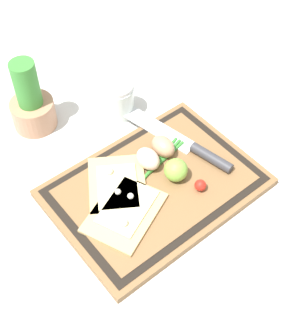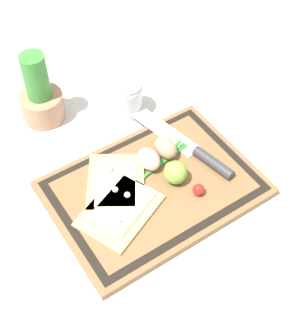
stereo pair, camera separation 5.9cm
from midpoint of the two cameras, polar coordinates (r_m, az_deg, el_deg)
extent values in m
plane|color=silver|center=(0.98, 2.93, -2.88)|extent=(6.00, 6.00, 0.00)
cube|color=brown|center=(0.98, 2.95, -2.57)|extent=(0.42, 0.30, 0.02)
cube|color=black|center=(0.97, 2.97, -2.23)|extent=(0.40, 0.28, 0.00)
cube|color=brown|center=(0.97, 2.98, -2.18)|extent=(0.36, 0.25, 0.00)
cube|color=tan|center=(0.93, -1.17, -5.31)|extent=(0.19, 0.17, 0.01)
cube|color=beige|center=(0.93, -0.77, -4.61)|extent=(0.15, 0.12, 0.00)
sphere|color=silver|center=(0.90, -1.42, -6.53)|extent=(0.02, 0.02, 0.02)
sphere|color=silver|center=(0.93, -0.09, -3.57)|extent=(0.01, 0.01, 0.01)
cube|color=tan|center=(0.97, -1.70, -1.74)|extent=(0.18, 0.18, 0.01)
cube|color=beige|center=(0.96, -1.71, -2.06)|extent=(0.13, 0.14, 0.00)
sphere|color=silver|center=(0.97, -2.55, -0.12)|extent=(0.02, 0.02, 0.02)
sphere|color=silver|center=(0.94, -1.74, -2.72)|extent=(0.01, 0.01, 0.01)
cube|color=silver|center=(1.07, 3.75, 4.73)|extent=(0.08, 0.21, 0.00)
cylinder|color=#38383D|center=(1.00, 10.11, 0.57)|extent=(0.04, 0.10, 0.02)
ellipsoid|color=tan|center=(1.00, 4.33, 2.41)|extent=(0.04, 0.06, 0.04)
ellipsoid|color=beige|center=(0.98, 2.34, 1.03)|extent=(0.04, 0.06, 0.04)
sphere|color=#7FB742|center=(0.96, 5.61, -0.61)|extent=(0.05, 0.05, 0.05)
sphere|color=red|center=(0.95, 8.42, -2.70)|extent=(0.02, 0.02, 0.02)
cylinder|color=#388433|center=(0.98, 1.92, -0.97)|extent=(0.24, 0.05, 0.01)
cylinder|color=#388433|center=(0.98, 1.92, -0.97)|extent=(0.24, 0.06, 0.01)
cylinder|color=#388433|center=(0.98, 1.92, -0.97)|extent=(0.23, 0.08, 0.01)
cylinder|color=#AD7A5B|center=(1.12, -10.78, 7.35)|extent=(0.10, 0.10, 0.07)
cylinder|color=#388433|center=(1.07, -11.35, 10.12)|extent=(0.06, 0.06, 0.14)
cylinder|color=silver|center=(1.11, -0.59, 8.31)|extent=(0.08, 0.08, 0.08)
cylinder|color=#B73323|center=(1.13, -0.58, 7.44)|extent=(0.07, 0.07, 0.03)
cylinder|color=silver|center=(1.08, -0.61, 10.00)|extent=(0.07, 0.07, 0.01)
camera|label=1|loc=(0.03, -88.26, 2.17)|focal=50.00mm
camera|label=2|loc=(0.03, 91.74, -2.17)|focal=50.00mm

